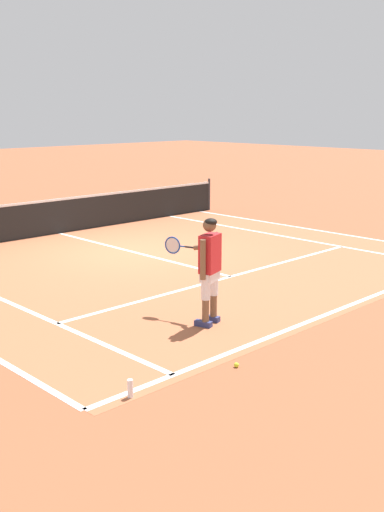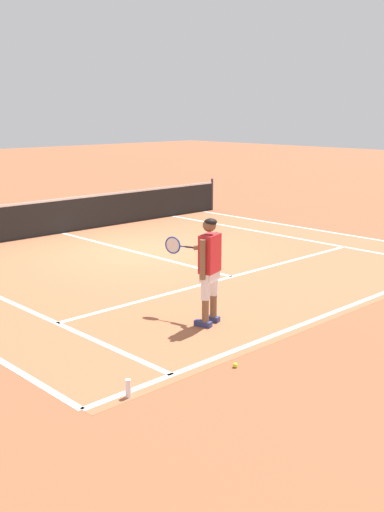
{
  "view_description": "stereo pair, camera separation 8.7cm",
  "coord_description": "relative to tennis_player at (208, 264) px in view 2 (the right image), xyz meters",
  "views": [
    {
      "loc": [
        -9.11,
        -11.42,
        3.32
      ],
      "look_at": [
        -2.38,
        -4.51,
        1.05
      ],
      "focal_mm": 43.46,
      "sensor_mm": 36.0,
      "label": 1
    },
    {
      "loc": [
        -9.05,
        -11.48,
        3.32
      ],
      "look_at": [
        -2.38,
        -4.51,
        1.05
      ],
      "focal_mm": 43.46,
      "sensor_mm": 36.0,
      "label": 2
    }
  ],
  "objects": [
    {
      "name": "line_singles_left",
      "position": [
        -1.73,
        3.51,
        -0.99
      ],
      "size": [
        0.1,
        9.15,
        0.01
      ],
      "primitive_type": "cube",
      "color": "white",
      "rests_on": "ground"
    },
    {
      "name": "line_centre_service",
      "position": [
        2.38,
        4.88,
        -0.99
      ],
      "size": [
        0.1,
        6.4,
        0.01
      ],
      "primitive_type": "cube",
      "color": "white",
      "rests_on": "ground"
    },
    {
      "name": "water_bottle",
      "position": [
        -2.53,
        -1.18,
        -0.88
      ],
      "size": [
        0.07,
        0.07,
        0.23
      ],
      "primitive_type": "cylinder",
      "color": "white",
      "rests_on": "ground"
    },
    {
      "name": "line_doubles_right",
      "position": [
        7.87,
        3.51,
        -0.99
      ],
      "size": [
        0.1,
        9.15,
        0.01
      ],
      "primitive_type": "cube",
      "color": "white",
      "rests_on": "ground"
    },
    {
      "name": "line_baseline",
      "position": [
        2.38,
        -1.06,
        -0.99
      ],
      "size": [
        10.98,
        0.1,
        0.01
      ],
      "primitive_type": "cube",
      "color": "white",
      "rests_on": "ground"
    },
    {
      "name": "tennis_net",
      "position": [
        2.38,
        8.08,
        -0.49
      ],
      "size": [
        11.96,
        0.08,
        1.07
      ],
      "color": "#333338",
      "rests_on": "ground"
    },
    {
      "name": "ground_plane",
      "position": [
        2.38,
        4.88,
        -0.99
      ],
      "size": [
        80.0,
        80.0,
        0.0
      ],
      "primitive_type": "plane",
      "color": "#9E5133"
    },
    {
      "name": "court_inner_surface",
      "position": [
        2.38,
        3.51,
        -0.99
      ],
      "size": [
        10.98,
        9.55,
        0.0
      ],
      "primitive_type": "cube",
      "color": "#B2603D",
      "rests_on": "ground"
    },
    {
      "name": "line_service",
      "position": [
        2.38,
        1.68,
        -0.99
      ],
      "size": [
        8.23,
        0.1,
        0.01
      ],
      "primitive_type": "cube",
      "color": "white",
      "rests_on": "ground"
    },
    {
      "name": "tennis_ball_near_feet",
      "position": [
        -0.96,
        -1.46,
        -0.96
      ],
      "size": [
        0.07,
        0.07,
        0.07
      ],
      "primitive_type": "sphere",
      "color": "#CCE02D",
      "rests_on": "ground"
    },
    {
      "name": "tennis_player",
      "position": [
        0.0,
        0.0,
        0.0
      ],
      "size": [
        0.58,
        1.22,
        1.71
      ],
      "color": "navy",
      "rests_on": "ground"
    },
    {
      "name": "line_singles_right",
      "position": [
        6.5,
        3.51,
        -0.99
      ],
      "size": [
        0.1,
        9.15,
        0.01
      ],
      "primitive_type": "cube",
      "color": "white",
      "rests_on": "ground"
    }
  ]
}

